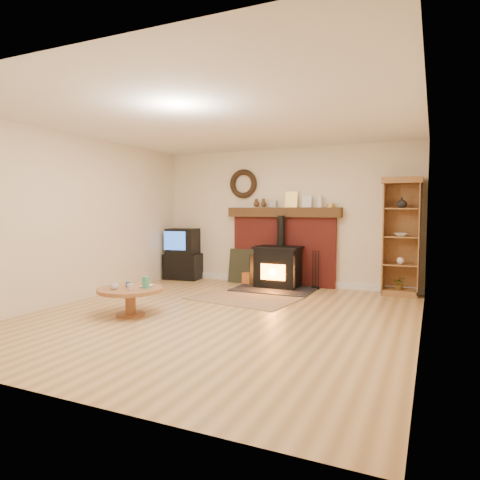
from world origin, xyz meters
The scene contains 11 objects.
ground centered at (0.00, 0.00, 0.00)m, with size 5.50×5.50×0.00m, color #A77C45.
room_shell centered at (-0.02, 0.09, 1.72)m, with size 5.02×5.52×2.61m.
chimney_breast centered at (0.00, 2.67, 0.80)m, with size 2.20×0.22×1.78m.
wood_stove centered at (0.03, 2.28, 0.38)m, with size 1.40×1.00×1.33m.
area_rug centered at (-0.17, 1.19, 0.01)m, with size 1.66×1.14×0.01m, color brown.
tv_unit centered at (-2.12, 2.47, 0.50)m, with size 0.78×0.59×1.05m.
curio_cabinet centered at (2.12, 2.55, 0.99)m, with size 0.63×0.46×1.97m.
firelog_box centered at (-0.52, 2.40, 0.11)m, with size 0.36×0.23×0.23m, color gold.
leaning_painting centered at (-0.81, 2.55, 0.33)m, with size 0.56×0.03×0.67m, color black.
fire_tools centered at (0.68, 2.50, 0.13)m, with size 0.16×0.16×0.70m.
coffee_table centered at (-1.13, -0.46, 0.31)m, with size 0.89×0.89×0.54m.
Camera 1 is at (2.60, -5.07, 1.44)m, focal length 32.00 mm.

